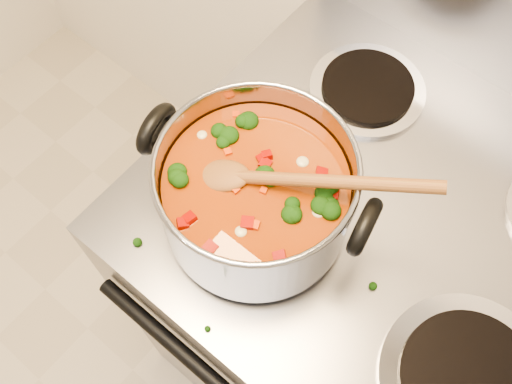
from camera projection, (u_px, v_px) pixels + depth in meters
electric_range at (361, 304)px, 1.23m from camera, size 0.76×0.68×1.08m
stockpot at (256, 193)px, 0.75m from camera, size 0.32×0.26×0.16m
wooden_spoon at (274, 179)px, 0.71m from camera, size 0.29×0.17×0.10m
cooktop_crumbs at (243, 287)px, 0.78m from camera, size 0.36×0.28×0.01m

